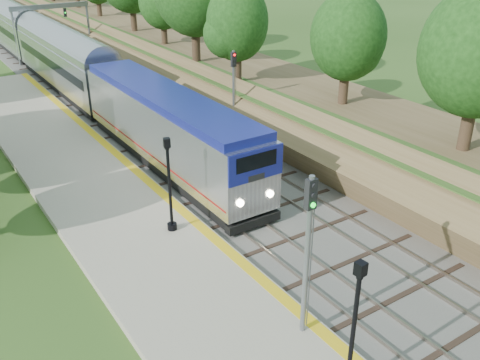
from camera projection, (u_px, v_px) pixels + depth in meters
trackbed at (41, 53)px, 63.50m from camera, size 9.50×170.00×0.28m
platform at (133, 230)px, 26.84m from camera, size 6.40×68.00×0.38m
yellow_stripe at (183, 211)px, 28.17m from camera, size 0.55×68.00×0.01m
embankment at (107, 30)px, 66.82m from camera, size 10.64×170.00×11.70m
signal_gantry at (51, 17)px, 57.90m from camera, size 8.40×0.38×6.20m
lamppost_mid at (353, 334)px, 16.64m from camera, size 0.48×0.48×4.86m
lamppost_far at (170, 190)px, 25.58m from camera, size 0.48×0.48×4.84m
signal_platform at (308, 241)px, 18.27m from camera, size 0.37×0.30×6.38m
signal_farside at (234, 85)px, 37.06m from camera, size 0.34×0.27×6.20m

